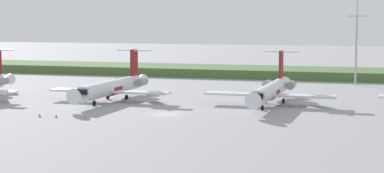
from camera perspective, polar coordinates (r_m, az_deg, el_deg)
ground_plane at (r=131.60m, az=2.05°, el=-0.62°), size 500.00×500.00×0.00m
grass_berm at (r=172.30m, az=5.68°, el=1.27°), size 320.00×20.00×2.24m
regional_jet_second at (r=121.01m, az=-6.92°, el=-0.02°), size 22.81×31.00×9.00m
regional_jet_third at (r=115.41m, az=6.94°, el=-0.30°), size 22.81×31.00×9.00m
antenna_mast at (r=153.37m, az=14.17°, el=3.85°), size 4.40×0.50×23.95m
safety_cone_front_marker at (r=102.76m, az=-13.17°, el=-2.45°), size 0.44×0.44×0.55m
safety_cone_mid_marker at (r=101.53m, az=-11.78°, el=-2.52°), size 0.44×0.44×0.55m
safety_cone_rear_marker at (r=99.99m, az=-9.34°, el=-2.60°), size 0.44×0.44×0.55m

